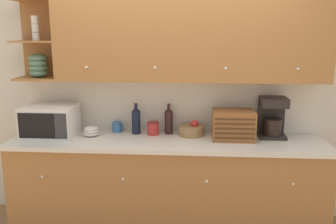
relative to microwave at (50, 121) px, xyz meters
name	(u,v)px	position (x,y,z in m)	size (l,w,h in m)	color
ground_plane	(169,210)	(1.15, 0.28, -1.05)	(24.00, 24.00, 0.00)	#896647
wall_back	(170,92)	(1.15, 0.31, 0.25)	(5.38, 0.06, 2.60)	beige
counter_unit	(167,183)	(1.15, -0.04, -0.60)	(3.00, 0.67, 0.90)	#A36B38
backsplash_panel	(170,105)	(1.15, 0.27, 0.12)	(2.98, 0.01, 0.54)	silver
upper_cabinets	(185,40)	(1.31, 0.12, 0.77)	(2.98, 0.35, 0.77)	#A36B38
microwave	(50,121)	(0.00, 0.00, 0.00)	(0.49, 0.40, 0.30)	silver
bowl_stack_on_counter	(91,131)	(0.40, 0.03, -0.11)	(0.16, 0.16, 0.09)	silver
mug	(117,127)	(0.62, 0.19, -0.10)	(0.11, 0.09, 0.10)	#38669E
wine_bottle	(136,120)	(0.83, 0.14, -0.01)	(0.09, 0.09, 0.31)	black
storage_canister	(153,128)	(1.00, 0.11, -0.09)	(0.12, 0.12, 0.13)	#B22D28
second_wine_bottle	(169,120)	(1.16, 0.16, -0.01)	(0.08, 0.08, 0.31)	black
fruit_basket	(191,130)	(1.38, 0.12, -0.10)	(0.26, 0.26, 0.16)	#937047
bread_box	(233,125)	(1.78, 0.01, -0.01)	(0.40, 0.28, 0.28)	brown
coffee_maker	(272,117)	(2.16, 0.12, 0.05)	(0.25, 0.22, 0.39)	black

